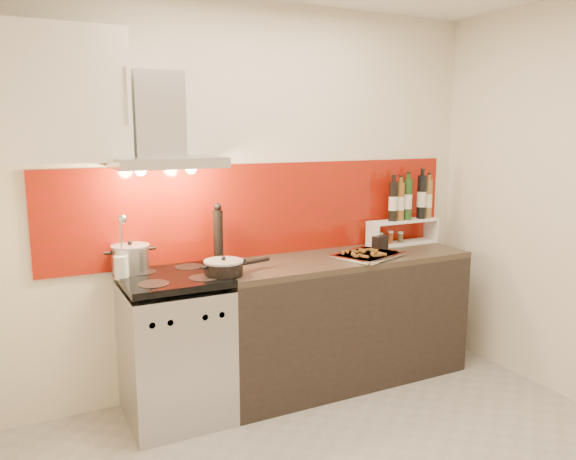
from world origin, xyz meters
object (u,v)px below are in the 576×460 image
range_stove (175,349)px  saute_pan (225,267)px  stock_pot (131,258)px  pepper_mill (218,235)px  counter (341,318)px  baking_tray (368,255)px

range_stove → saute_pan: saute_pan is taller
stock_pot → pepper_mill: 0.56m
saute_pan → pepper_mill: size_ratio=1.12×
counter → saute_pan: saute_pan is taller
counter → range_stove: bearing=-179.8°
range_stove → baking_tray: baking_tray is taller
range_stove → counter: 1.20m
stock_pot → pepper_mill: size_ratio=0.56×
range_stove → stock_pot: size_ratio=3.99×
pepper_mill → range_stove: bearing=-155.2°
range_stove → pepper_mill: (0.35, 0.16, 0.65)m
stock_pot → pepper_mill: (0.56, -0.03, 0.10)m
saute_pan → baking_tray: size_ratio=0.82×
range_stove → stock_pot: bearing=137.4°
counter → stock_pot: size_ratio=7.90×
range_stove → counter: range_stove is taller
saute_pan → pepper_mill: (0.06, 0.28, 0.14)m
range_stove → baking_tray: (1.35, -0.09, 0.47)m
baking_tray → counter: bearing=146.9°
range_stove → counter: bearing=0.2°
stock_pot → baking_tray: (1.55, -0.28, -0.08)m
stock_pot → saute_pan: bearing=-31.9°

